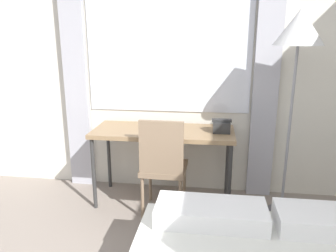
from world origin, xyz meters
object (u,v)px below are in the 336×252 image
object	(u,v)px
desk	(163,136)
telephone	(221,126)
standing_lamp	(299,38)
book	(160,129)
desk_chair	(163,162)

from	to	relation	value
desk	telephone	distance (m)	0.56
standing_lamp	book	bearing A→B (deg)	175.94
telephone	book	distance (m)	0.57
desk_chair	book	size ratio (longest dim) A/B	3.07
desk_chair	standing_lamp	distance (m)	1.53
desk_chair	desk	bearing A→B (deg)	98.69
desk_chair	telephone	xyz separation A→B (m)	(0.51, 0.26, 0.28)
desk	book	bearing A→B (deg)	-129.18
desk	desk_chair	distance (m)	0.31
desk	book	size ratio (longest dim) A/B	4.44
standing_lamp	desk	bearing A→B (deg)	174.43
standing_lamp	telephone	bearing A→B (deg)	169.34
desk	book	distance (m)	0.08
standing_lamp	desk_chair	bearing A→B (deg)	-172.13
desk	desk_chair	xyz separation A→B (m)	(0.03, -0.26, -0.17)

